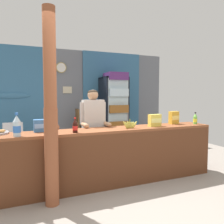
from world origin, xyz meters
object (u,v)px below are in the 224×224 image
stall_counter (113,151)px  soda_bottle_water (17,126)px  bottle_shelf_rack (86,129)px  drink_fridge (114,108)px  banana_bunch (130,125)px  snack_box_choco_powder (174,118)px  soda_bottle_cola (75,126)px  snack_box_biscuit (40,126)px  snack_box_instant_noodle (155,120)px  plastic_lawn_chair (13,140)px  soda_bottle_lime_soda (195,119)px  timber_post (51,112)px  shopkeeper (93,122)px

stall_counter → soda_bottle_water: size_ratio=11.67×
soda_bottle_water → bottle_shelf_rack: bearing=56.4°
drink_fridge → banana_bunch: size_ratio=7.48×
snack_box_choco_powder → stall_counter: bearing=-170.8°
soda_bottle_cola → snack_box_choco_powder: snack_box_choco_powder is taller
soda_bottle_water → snack_box_biscuit: 0.43m
soda_bottle_cola → snack_box_instant_noodle: size_ratio=1.02×
stall_counter → plastic_lawn_chair: 2.54m
soda_bottle_lime_soda → drink_fridge: bearing=106.6°
stall_counter → snack_box_biscuit: size_ratio=20.28×
snack_box_choco_powder → snack_box_instant_noodle: bearing=-164.2°
snack_box_instant_noodle → drink_fridge: bearing=84.8°
bottle_shelf_rack → soda_bottle_lime_soda: 2.86m
soda_bottle_water → soda_bottle_cola: bearing=0.5°
timber_post → soda_bottle_lime_soda: size_ratio=11.46×
snack_box_biscuit → snack_box_instant_noodle: 1.93m
soda_bottle_water → banana_bunch: bearing=2.7°
soda_bottle_cola → soda_bottle_lime_soda: (2.35, 0.09, 0.00)m
drink_fridge → plastic_lawn_chair: (-2.54, -0.29, -0.63)m
timber_post → banana_bunch: bearing=12.6°
stall_counter → soda_bottle_water: bearing=-177.8°
snack_box_choco_powder → bottle_shelf_rack: bearing=115.9°
shopkeeper → snack_box_choco_powder: (1.50, -0.36, 0.06)m
soda_bottle_lime_soda → snack_box_choco_powder: (-0.37, 0.17, 0.02)m
timber_post → plastic_lawn_chair: bearing=102.2°
soda_bottle_water → soda_bottle_lime_soda: (3.13, 0.10, -0.04)m
drink_fridge → banana_bunch: bearing=-107.4°
snack_box_choco_powder → banana_bunch: size_ratio=0.87×
bottle_shelf_rack → snack_box_choco_powder: size_ratio=4.62×
soda_bottle_water → snack_box_choco_powder: (2.77, 0.27, -0.02)m
banana_bunch → snack_box_biscuit: bearing=171.4°
soda_bottle_cola → stall_counter: bearing=4.4°
snack_box_biscuit → stall_counter: bearing=-12.3°
bottle_shelf_rack → snack_box_choco_powder: (1.09, -2.25, 0.45)m
shopkeeper → soda_bottle_cola: shopkeeper is taller
stall_counter → snack_box_instant_noodle: snack_box_instant_noodle is taller
stall_counter → snack_box_instant_noodle: 0.94m
soda_bottle_water → snack_box_biscuit: (0.32, 0.29, -0.04)m
timber_post → snack_box_choco_powder: (2.36, 0.49, -0.20)m
soda_bottle_lime_soda → snack_box_biscuit: 2.82m
plastic_lawn_chair → shopkeeper: shopkeeper is taller
drink_fridge → soda_bottle_cola: 2.91m
banana_bunch → soda_bottle_water: bearing=-177.3°
stall_counter → soda_bottle_lime_soda: size_ratio=16.52×
plastic_lawn_chair → bottle_shelf_rack: bearing=13.3°
soda_bottle_water → snack_box_choco_powder: bearing=5.6°
stall_counter → plastic_lawn_chair: size_ratio=4.34×
snack_box_instant_noodle → snack_box_choco_powder: (0.53, 0.15, 0.01)m
snack_box_instant_noodle → banana_bunch: bearing=-175.2°
soda_bottle_cola → banana_bunch: (0.93, 0.07, -0.04)m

